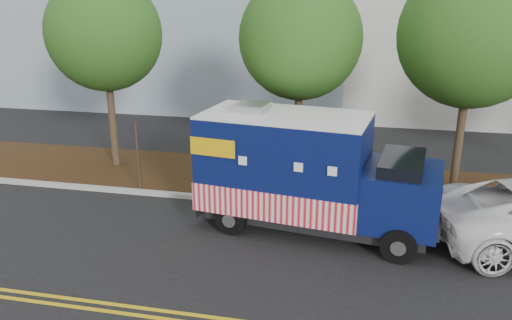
# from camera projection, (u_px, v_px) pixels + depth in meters

# --- Properties ---
(ground) EXTENTS (120.00, 120.00, 0.00)m
(ground) POSITION_uv_depth(u_px,v_px,m) (251.00, 223.00, 14.30)
(ground) COLOR black
(ground) RESTS_ON ground
(curb) EXTENTS (120.00, 0.18, 0.15)m
(curb) POSITION_uv_depth(u_px,v_px,m) (261.00, 202.00, 15.58)
(curb) COLOR #9E9E99
(curb) RESTS_ON ground
(mulch_strip) EXTENTS (120.00, 4.00, 0.15)m
(mulch_strip) POSITION_uv_depth(u_px,v_px,m) (273.00, 179.00, 17.53)
(mulch_strip) COLOR black
(mulch_strip) RESTS_ON ground
(centerline_near) EXTENTS (120.00, 0.10, 0.01)m
(centerline_near) POSITION_uv_depth(u_px,v_px,m) (204.00, 316.00, 10.17)
(centerline_near) COLOR gold
(centerline_near) RESTS_ON ground
(tree_a) EXTENTS (4.01, 4.01, 6.96)m
(tree_a) POSITION_uv_depth(u_px,v_px,m) (104.00, 34.00, 17.33)
(tree_a) COLOR #38281C
(tree_a) RESTS_ON ground
(tree_b) EXTENTS (3.94, 3.94, 6.88)m
(tree_b) POSITION_uv_depth(u_px,v_px,m) (300.00, 39.00, 15.89)
(tree_b) COLOR #38281C
(tree_b) RESTS_ON ground
(tree_c) EXTENTS (4.47, 4.47, 7.34)m
(tree_c) POSITION_uv_depth(u_px,v_px,m) (473.00, 35.00, 14.96)
(tree_c) COLOR #38281C
(tree_c) RESTS_ON ground
(sign_post) EXTENTS (0.06, 0.06, 2.40)m
(sign_post) POSITION_uv_depth(u_px,v_px,m) (138.00, 158.00, 16.16)
(sign_post) COLOR #473828
(sign_post) RESTS_ON ground
(food_truck) EXTENTS (6.79, 3.32, 3.43)m
(food_truck) POSITION_uv_depth(u_px,v_px,m) (304.00, 175.00, 13.62)
(food_truck) COLOR black
(food_truck) RESTS_ON ground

